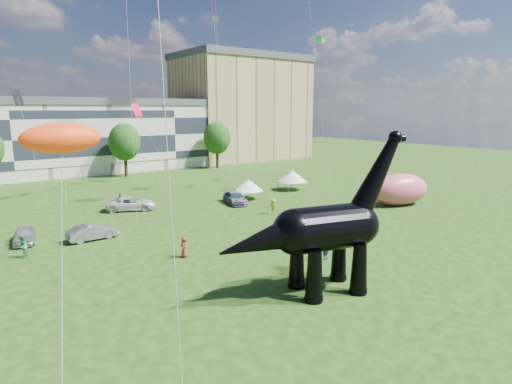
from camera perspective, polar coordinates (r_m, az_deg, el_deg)
ground at (r=26.71m, az=7.17°, el=-13.74°), size 220.00×220.00×0.00m
terrace_row at (r=80.07m, az=-30.25°, el=5.80°), size 78.00×11.00×12.00m
apartment_block at (r=100.16m, az=-1.97°, el=10.87°), size 28.00×18.00×22.00m
tree_mid_right at (r=74.84m, az=-17.15°, el=6.76°), size 5.20×5.20×9.44m
tree_far_right at (r=82.61m, az=-5.23°, el=7.55°), size 5.20×5.20×9.44m
dinosaur_sculpture at (r=26.27m, az=8.61°, el=-5.23°), size 12.46×5.07×10.21m
car_silver at (r=41.26m, az=-28.54°, el=-5.06°), size 2.36×4.26×1.37m
car_grey at (r=39.75m, az=-20.99°, el=-5.01°), size 4.23×1.62×1.38m
car_white at (r=49.84m, az=-16.32°, el=-1.51°), size 5.98×4.47×1.51m
car_dark at (r=51.26m, az=-2.84°, el=-0.81°), size 3.05×5.10×1.38m
gazebo_near at (r=53.70m, az=-1.03°, el=0.90°), size 4.32×4.32×2.50m
gazebo_far at (r=60.02m, az=4.84°, el=2.14°), size 4.71×4.71×2.82m
inflatable_pink at (r=53.05m, az=18.58°, el=0.34°), size 8.28×5.82×3.75m
visitors at (r=38.71m, az=-19.66°, el=-5.07°), size 46.05×27.86×1.86m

